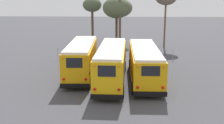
# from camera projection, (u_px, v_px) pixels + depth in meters

# --- Properties ---
(ground_plane) EXTENTS (160.00, 160.00, 0.00)m
(ground_plane) POSITION_uv_depth(u_px,v_px,m) (112.00, 78.00, 26.69)
(ground_plane) COLOR #424247
(school_bus_0) EXTENTS (2.74, 9.92, 3.25)m
(school_bus_0) POSITION_uv_depth(u_px,v_px,m) (82.00, 58.00, 27.25)
(school_bus_0) COLOR #E5A00C
(school_bus_0) RESTS_ON ground
(school_bus_1) EXTENTS (2.65, 10.84, 3.27)m
(school_bus_1) POSITION_uv_depth(u_px,v_px,m) (112.00, 63.00, 25.22)
(school_bus_1) COLOR #EAAA0F
(school_bus_1) RESTS_ON ground
(school_bus_2) EXTENTS (2.72, 10.86, 3.06)m
(school_bus_2) POSITION_uv_depth(u_px,v_px,m) (144.00, 62.00, 25.86)
(school_bus_2) COLOR #E5A00C
(school_bus_2) RESTS_ON ground
(utility_pole) EXTENTS (1.80, 0.36, 7.14)m
(utility_pole) POSITION_uv_depth(u_px,v_px,m) (120.00, 25.00, 39.50)
(utility_pole) COLOR brown
(utility_pole) RESTS_ON ground
(bare_tree_0) EXTENTS (3.90, 3.90, 7.25)m
(bare_tree_0) POSITION_uv_depth(u_px,v_px,m) (120.00, 8.00, 44.64)
(bare_tree_0) COLOR brown
(bare_tree_0) RESTS_ON ground
(bare_tree_1) EXTENTS (3.12, 3.12, 7.35)m
(bare_tree_1) POSITION_uv_depth(u_px,v_px,m) (92.00, 6.00, 46.60)
(bare_tree_1) COLOR brown
(bare_tree_1) RESTS_ON ground
(bare_tree_3) EXTENTS (4.02, 4.02, 7.48)m
(bare_tree_3) POSITION_uv_depth(u_px,v_px,m) (117.00, 8.00, 40.38)
(bare_tree_3) COLOR #473323
(bare_tree_3) RESTS_ON ground
(fence_line) EXTENTS (14.08, 0.06, 1.42)m
(fence_line) POSITION_uv_depth(u_px,v_px,m) (115.00, 52.00, 34.03)
(fence_line) COLOR #939399
(fence_line) RESTS_ON ground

